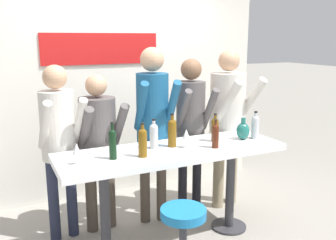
% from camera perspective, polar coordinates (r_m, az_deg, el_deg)
% --- Properties ---
extents(back_wall, '(3.71, 0.12, 2.66)m').
position_cam_1_polar(back_wall, '(4.68, -7.18, 4.97)').
color(back_wall, silver).
rests_on(back_wall, ground_plane).
extents(tasting_table, '(2.11, 0.66, 0.94)m').
position_cam_1_polar(tasting_table, '(3.48, 0.70, -6.67)').
color(tasting_table, white).
rests_on(tasting_table, ground_plane).
extents(bar_stool, '(0.37, 0.37, 0.68)m').
position_cam_1_polar(bar_stool, '(2.99, 2.32, -17.36)').
color(bar_stool, '#333338').
rests_on(bar_stool, ground_plane).
extents(person_far_left, '(0.42, 0.54, 1.70)m').
position_cam_1_polar(person_far_left, '(3.63, -16.32, -1.96)').
color(person_far_left, '#23283D').
rests_on(person_far_left, ground_plane).
extents(person_left, '(0.45, 0.54, 1.59)m').
position_cam_1_polar(person_left, '(3.74, -10.54, -2.52)').
color(person_left, '#473D33').
rests_on(person_left, ground_plane).
extents(person_center_left, '(0.45, 0.59, 1.85)m').
position_cam_1_polar(person_center_left, '(3.81, -2.33, 0.76)').
color(person_center_left, '#473D33').
rests_on(person_center_left, ground_plane).
extents(person_center, '(0.41, 0.54, 1.72)m').
position_cam_1_polar(person_center, '(4.05, 3.50, 0.28)').
color(person_center, black).
rests_on(person_center, ground_plane).
extents(person_center_right, '(0.54, 0.65, 1.81)m').
position_cam_1_polar(person_center_right, '(4.26, 9.13, 1.22)').
color(person_center_right, gray).
rests_on(person_center_right, ground_plane).
extents(wine_bottle_0, '(0.08, 0.08, 0.30)m').
position_cam_1_polar(wine_bottle_0, '(3.18, -3.89, -3.23)').
color(wine_bottle_0, brown).
rests_on(wine_bottle_0, tasting_table).
extents(wine_bottle_1, '(0.06, 0.06, 0.32)m').
position_cam_1_polar(wine_bottle_1, '(3.15, -8.43, -3.42)').
color(wine_bottle_1, black).
rests_on(wine_bottle_1, tasting_table).
extents(wine_bottle_2, '(0.06, 0.06, 0.27)m').
position_cam_1_polar(wine_bottle_2, '(3.46, 7.24, -2.25)').
color(wine_bottle_2, '#4C1E0F').
rests_on(wine_bottle_2, tasting_table).
extents(wine_bottle_3, '(0.07, 0.07, 0.28)m').
position_cam_1_polar(wine_bottle_3, '(3.68, 7.18, -1.29)').
color(wine_bottle_3, brown).
rests_on(wine_bottle_3, tasting_table).
extents(wine_bottle_4, '(0.08, 0.08, 0.28)m').
position_cam_1_polar(wine_bottle_4, '(3.85, 13.15, -0.87)').
color(wine_bottle_4, '#B7BCC1').
rests_on(wine_bottle_4, tasting_table).
extents(wine_bottle_5, '(0.08, 0.08, 0.32)m').
position_cam_1_polar(wine_bottle_5, '(3.47, 0.64, -1.74)').
color(wine_bottle_5, brown).
rests_on(wine_bottle_5, tasting_table).
extents(wine_bottle_6, '(0.08, 0.08, 0.28)m').
position_cam_1_polar(wine_bottle_6, '(3.42, -2.18, -2.26)').
color(wine_bottle_6, '#B7BCC1').
rests_on(wine_bottle_6, tasting_table).
extents(wine_glass_0, '(0.07, 0.07, 0.18)m').
position_cam_1_polar(wine_glass_0, '(3.44, 2.80, -2.23)').
color(wine_glass_0, silver).
rests_on(wine_glass_0, tasting_table).
extents(wine_glass_1, '(0.07, 0.07, 0.18)m').
position_cam_1_polar(wine_glass_1, '(3.08, -13.76, -4.38)').
color(wine_glass_1, silver).
rests_on(wine_glass_1, tasting_table).
extents(decorative_vase, '(0.13, 0.13, 0.22)m').
position_cam_1_polar(decorative_vase, '(3.80, 11.35, -1.60)').
color(decorative_vase, '#1E665B').
rests_on(decorative_vase, tasting_table).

